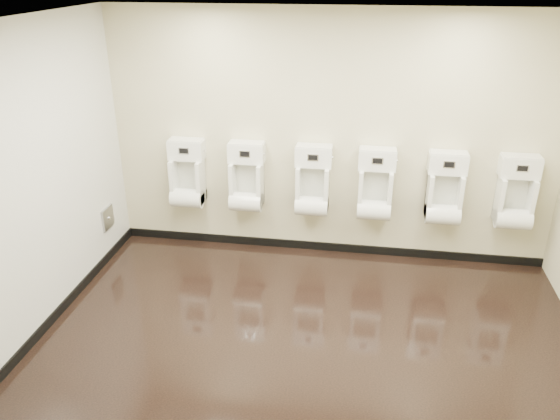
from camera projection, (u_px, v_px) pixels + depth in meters
The scene contains 15 objects.
ground at pixel (309, 339), 5.07m from camera, with size 5.00×3.50×0.00m, color black.
ceiling at pixel (318, 22), 3.90m from camera, with size 5.00×3.50×0.00m, color silver.
back_wall at pixel (329, 139), 6.06m from camera, with size 5.00×0.02×2.80m, color beige.
front_wall at pixel (279, 331), 2.91m from camera, with size 5.00×0.02×2.80m, color beige.
left_wall at pixel (33, 184), 4.84m from camera, with size 0.02×3.50×2.80m, color beige.
tile_overlay_left at pixel (33, 184), 4.84m from camera, with size 0.01×3.50×2.80m, color silver.
skirting_back at pixel (325, 246), 6.61m from camera, with size 5.00×0.02×0.10m, color black.
skirting_left at pixel (60, 310), 5.40m from camera, with size 0.02×3.50×0.10m, color black.
access_panel at pixel (108, 218), 6.29m from camera, with size 0.04×0.25×0.25m.
urinal_0 at pixel (187, 178), 6.38m from camera, with size 0.42×0.32×0.78m.
urinal_1 at pixel (247, 182), 6.28m from camera, with size 0.42×0.32×0.78m.
urinal_2 at pixel (313, 186), 6.17m from camera, with size 0.42×0.32×0.78m.
urinal_3 at pixel (375, 189), 6.07m from camera, with size 0.42×0.32×0.78m.
urinal_4 at pixel (444, 193), 5.96m from camera, with size 0.42×0.32×0.78m.
urinal_5 at pixel (515, 198), 5.86m from camera, with size 0.42×0.32×0.78m.
Camera 1 is at (0.38, -4.10, 3.20)m, focal length 35.00 mm.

